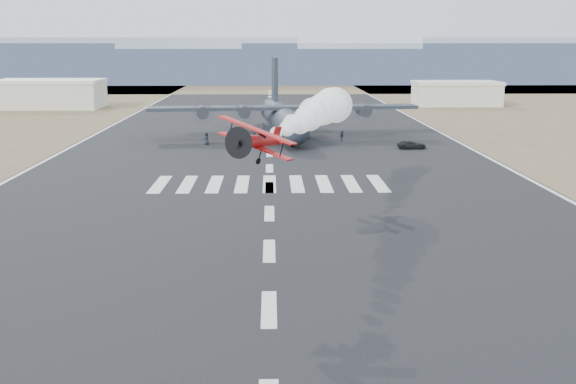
{
  "coord_description": "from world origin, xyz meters",
  "views": [
    {
      "loc": [
        0.13,
        -27.77,
        15.22
      ],
      "look_at": [
        1.46,
        26.27,
        4.0
      ],
      "focal_mm": 45.0,
      "sensor_mm": 36.0,
      "label": 1
    }
  ],
  "objects_px": {
    "crew_b": "(276,137)",
    "crew_d": "(283,134)",
    "support_vehicle": "(412,145)",
    "crew_g": "(235,135)",
    "hangar_right": "(456,93)",
    "crew_a": "(263,139)",
    "crew_e": "(207,138)",
    "crew_f": "(307,133)",
    "aerobatic_biplane": "(258,141)",
    "crew_c": "(342,136)",
    "hangar_left": "(50,94)",
    "transport_aircraft": "(282,116)",
    "crew_h": "(254,138)"
  },
  "relations": [
    {
      "from": "transport_aircraft",
      "to": "crew_f",
      "type": "distance_m",
      "value": 5.95
    },
    {
      "from": "crew_f",
      "to": "crew_d",
      "type": "bearing_deg",
      "value": -86.24
    },
    {
      "from": "crew_b",
      "to": "crew_d",
      "type": "xyz_separation_m",
      "value": [
        1.09,
        2.06,
        0.06
      ]
    },
    {
      "from": "hangar_left",
      "to": "transport_aircraft",
      "type": "distance_m",
      "value": 76.2
    },
    {
      "from": "transport_aircraft",
      "to": "crew_e",
      "type": "distance_m",
      "value": 15.61
    },
    {
      "from": "crew_b",
      "to": "crew_f",
      "type": "distance_m",
      "value": 6.32
    },
    {
      "from": "hangar_left",
      "to": "crew_d",
      "type": "xyz_separation_m",
      "value": [
        54.1,
        -59.13,
        -2.46
      ]
    },
    {
      "from": "aerobatic_biplane",
      "to": "crew_a",
      "type": "relative_size",
      "value": 3.41
    },
    {
      "from": "crew_c",
      "to": "crew_b",
      "type": "bearing_deg",
      "value": 142.4
    },
    {
      "from": "support_vehicle",
      "to": "crew_f",
      "type": "distance_m",
      "value": 18.57
    },
    {
      "from": "hangar_left",
      "to": "crew_a",
      "type": "xyz_separation_m",
      "value": [
        51.06,
        -63.72,
        -2.58
      ]
    },
    {
      "from": "hangar_right",
      "to": "crew_f",
      "type": "relative_size",
      "value": 11.7
    },
    {
      "from": "crew_a",
      "to": "crew_d",
      "type": "height_order",
      "value": "crew_d"
    },
    {
      "from": "transport_aircraft",
      "to": "crew_e",
      "type": "relative_size",
      "value": 23.09
    },
    {
      "from": "crew_e",
      "to": "crew_c",
      "type": "bearing_deg",
      "value": 56.74
    },
    {
      "from": "crew_a",
      "to": "transport_aircraft",
      "type": "bearing_deg",
      "value": -123.01
    },
    {
      "from": "hangar_left",
      "to": "crew_c",
      "type": "height_order",
      "value": "hangar_left"
    },
    {
      "from": "crew_a",
      "to": "support_vehicle",
      "type": "bearing_deg",
      "value": 150.85
    },
    {
      "from": "crew_a",
      "to": "crew_e",
      "type": "xyz_separation_m",
      "value": [
        -8.61,
        -0.02,
        0.12
      ]
    },
    {
      "from": "crew_g",
      "to": "hangar_left",
      "type": "bearing_deg",
      "value": -24.57
    },
    {
      "from": "hangar_left",
      "to": "crew_b",
      "type": "bearing_deg",
      "value": -49.1
    },
    {
      "from": "support_vehicle",
      "to": "crew_d",
      "type": "distance_m",
      "value": 21.02
    },
    {
      "from": "crew_e",
      "to": "crew_h",
      "type": "xyz_separation_m",
      "value": [
        7.2,
        0.39,
        -0.07
      ]
    },
    {
      "from": "hangar_right",
      "to": "crew_b",
      "type": "height_order",
      "value": "hangar_right"
    },
    {
      "from": "hangar_left",
      "to": "crew_d",
      "type": "distance_m",
      "value": 80.18
    },
    {
      "from": "crew_d",
      "to": "crew_g",
      "type": "relative_size",
      "value": 1.03
    },
    {
      "from": "crew_e",
      "to": "crew_h",
      "type": "relative_size",
      "value": 1.08
    },
    {
      "from": "crew_b",
      "to": "hangar_right",
      "type": "bearing_deg",
      "value": 154.77
    },
    {
      "from": "crew_d",
      "to": "crew_e",
      "type": "height_order",
      "value": "crew_e"
    },
    {
      "from": "crew_a",
      "to": "crew_h",
      "type": "distance_m",
      "value": 1.46
    },
    {
      "from": "crew_f",
      "to": "crew_c",
      "type": "bearing_deg",
      "value": 44.48
    },
    {
      "from": "hangar_right",
      "to": "aerobatic_biplane",
      "type": "xyz_separation_m",
      "value": [
        -46.7,
        -130.33,
        5.85
      ]
    },
    {
      "from": "crew_a",
      "to": "crew_e",
      "type": "height_order",
      "value": "crew_e"
    },
    {
      "from": "crew_e",
      "to": "crew_g",
      "type": "distance_m",
      "value": 5.7
    },
    {
      "from": "support_vehicle",
      "to": "crew_e",
      "type": "relative_size",
      "value": 2.21
    },
    {
      "from": "crew_c",
      "to": "crew_e",
      "type": "bearing_deg",
      "value": 146.03
    },
    {
      "from": "crew_b",
      "to": "crew_e",
      "type": "distance_m",
      "value": 10.86
    },
    {
      "from": "support_vehicle",
      "to": "crew_d",
      "type": "height_order",
      "value": "crew_d"
    },
    {
      "from": "crew_g",
      "to": "hangar_right",
      "type": "bearing_deg",
      "value": -100.88
    },
    {
      "from": "support_vehicle",
      "to": "aerobatic_biplane",
      "type": "bearing_deg",
      "value": 156.95
    },
    {
      "from": "crew_f",
      "to": "crew_g",
      "type": "bearing_deg",
      "value": -97.66
    },
    {
      "from": "crew_c",
      "to": "aerobatic_biplane",
      "type": "bearing_deg",
      "value": -144.56
    },
    {
      "from": "hangar_right",
      "to": "crew_a",
      "type": "xyz_separation_m",
      "value": [
        -46.94,
        -68.72,
        -2.18
      ]
    },
    {
      "from": "hangar_left",
      "to": "transport_aircraft",
      "type": "height_order",
      "value": "transport_aircraft"
    },
    {
      "from": "crew_e",
      "to": "crew_d",
      "type": "bearing_deg",
      "value": 68.24
    },
    {
      "from": "crew_b",
      "to": "crew_e",
      "type": "relative_size",
      "value": 0.93
    },
    {
      "from": "aerobatic_biplane",
      "to": "crew_b",
      "type": "distance_m",
      "value": 64.66
    },
    {
      "from": "aerobatic_biplane",
      "to": "support_vehicle",
      "type": "height_order",
      "value": "aerobatic_biplane"
    },
    {
      "from": "support_vehicle",
      "to": "crew_g",
      "type": "relative_size",
      "value": 2.28
    },
    {
      "from": "hangar_right",
      "to": "crew_e",
      "type": "relative_size",
      "value": 10.82
    }
  ]
}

